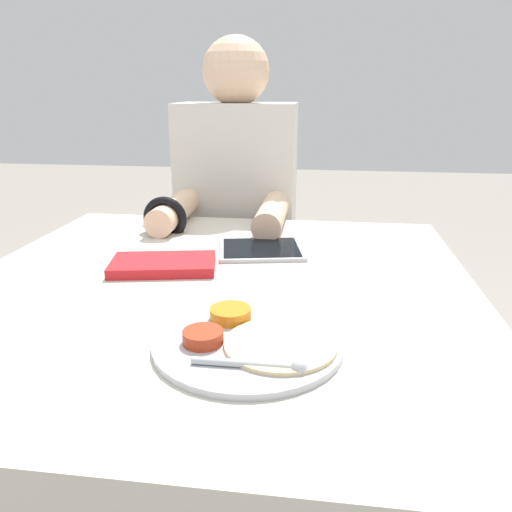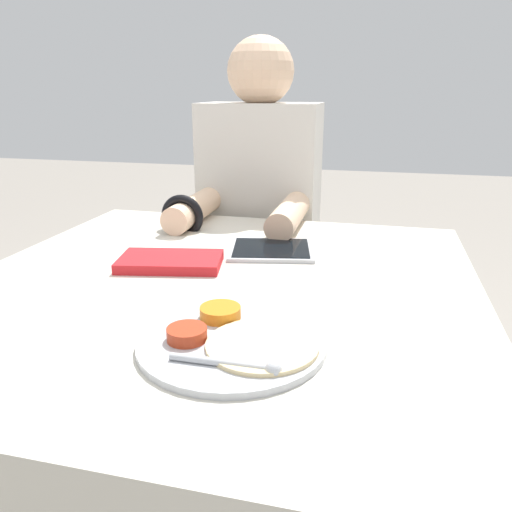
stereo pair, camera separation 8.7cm
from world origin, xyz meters
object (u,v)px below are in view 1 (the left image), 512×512
Objects in this scene: tablet_device at (261,249)px; person_diner at (238,252)px; thali_tray at (249,341)px; red_notebook at (163,265)px.

tablet_device is 0.18× the size of person_diner.
tablet_device is (-0.04, 0.42, -0.00)m from thali_tray.
thali_tray is at bearing -85.06° from tablet_device.
red_notebook reaches higher than tablet_device.
thali_tray is at bearing -53.08° from red_notebook.
person_diner is (0.05, 0.56, -0.15)m from red_notebook.
red_notebook is at bearing -95.17° from person_diner.
thali_tray is 0.43m from tablet_device.
tablet_device is at bearing 38.76° from red_notebook.
thali_tray is 1.20× the size of red_notebook.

